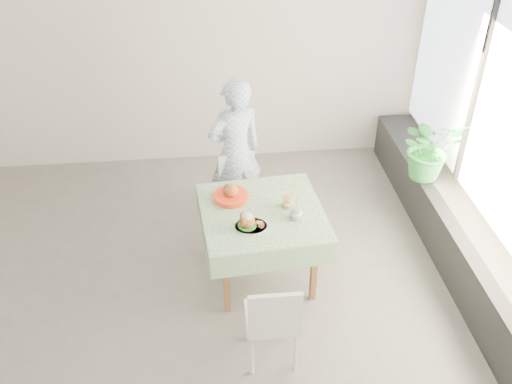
{
  "coord_description": "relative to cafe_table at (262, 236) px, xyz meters",
  "views": [
    {
      "loc": [
        0.48,
        -3.63,
        3.67
      ],
      "look_at": [
        0.89,
        0.34,
        0.91
      ],
      "focal_mm": 40.0,
      "sensor_mm": 36.0,
      "label": 1
    }
  ],
  "objects": [
    {
      "name": "floor",
      "position": [
        -0.94,
        -0.29,
        -0.46
      ],
      "size": [
        6.0,
        6.0,
        0.0
      ],
      "primitive_type": "plane",
      "color": "#605D5B",
      "rests_on": "ground"
    },
    {
      "name": "wall_back",
      "position": [
        -0.94,
        2.21,
        0.94
      ],
      "size": [
        6.0,
        0.02,
        2.8
      ],
      "primitive_type": "cube",
      "color": "silver",
      "rests_on": "ground"
    },
    {
      "name": "window_ledge",
      "position": [
        1.86,
        -0.29,
        -0.21
      ],
      "size": [
        0.4,
        4.8,
        0.5
      ],
      "primitive_type": "cube",
      "color": "black",
      "rests_on": "ground"
    },
    {
      "name": "cafe_table",
      "position": [
        0.0,
        0.0,
        0.0
      ],
      "size": [
        1.12,
        1.12,
        0.74
      ],
      "color": "brown",
      "rests_on": "ground"
    },
    {
      "name": "chair_far",
      "position": [
        -0.12,
        0.74,
        -0.22
      ],
      "size": [
        0.45,
        0.45,
        0.79
      ],
      "color": "white",
      "rests_on": "ground"
    },
    {
      "name": "chair_near",
      "position": [
        -0.03,
        -0.94,
        -0.2
      ],
      "size": [
        0.39,
        0.39,
        0.83
      ],
      "color": "white",
      "rests_on": "ground"
    },
    {
      "name": "diner",
      "position": [
        -0.17,
        0.94,
        0.32
      ],
      "size": [
        0.67,
        0.56,
        1.56
      ],
      "primitive_type": "imported",
      "rotation": [
        0.0,
        0.0,
        3.52
      ],
      "color": "#8BA5DF",
      "rests_on": "ground"
    },
    {
      "name": "main_dish",
      "position": [
        -0.14,
        -0.21,
        0.33
      ],
      "size": [
        0.28,
        0.28,
        0.14
      ],
      "color": "white",
      "rests_on": "cafe_table"
    },
    {
      "name": "juice_cup_orange",
      "position": [
        0.22,
        0.04,
        0.35
      ],
      "size": [
        0.1,
        0.1,
        0.27
      ],
      "color": "white",
      "rests_on": "cafe_table"
    },
    {
      "name": "juice_cup_lemonade",
      "position": [
        0.27,
        -0.13,
        0.35
      ],
      "size": [
        0.1,
        0.1,
        0.29
      ],
      "color": "white",
      "rests_on": "cafe_table"
    },
    {
      "name": "second_dish",
      "position": [
        -0.26,
        0.21,
        0.32
      ],
      "size": [
        0.31,
        0.31,
        0.15
      ],
      "color": "red",
      "rests_on": "cafe_table"
    },
    {
      "name": "potted_plant",
      "position": [
        1.75,
        0.75,
        0.37
      ],
      "size": [
        0.64,
        0.57,
        0.67
      ],
      "primitive_type": "imported",
      "rotation": [
        0.0,
        0.0,
        0.08
      ],
      "color": "#297D3D",
      "rests_on": "window_ledge"
    }
  ]
}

